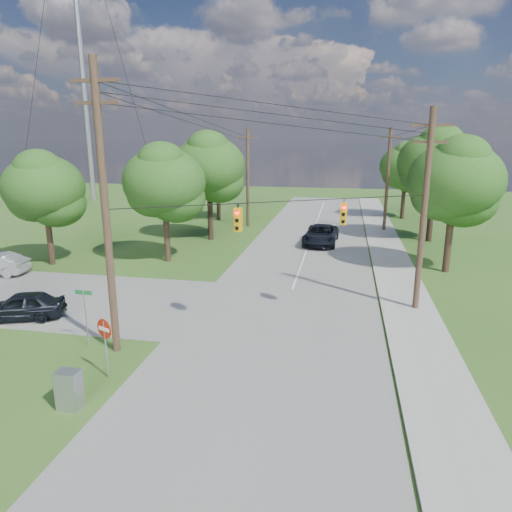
% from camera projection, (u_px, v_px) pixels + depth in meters
% --- Properties ---
extents(ground, '(140.00, 140.00, 0.00)m').
position_uv_depth(ground, '(216.00, 364.00, 18.71)').
color(ground, '#325A1E').
rests_on(ground, ground).
extents(main_road, '(10.00, 100.00, 0.03)m').
position_uv_depth(main_road, '(281.00, 321.00, 23.09)').
color(main_road, gray).
rests_on(main_road, ground).
extents(sidewalk_east, '(2.60, 100.00, 0.12)m').
position_uv_depth(sidewalk_east, '(419.00, 330.00, 21.84)').
color(sidewalk_east, '#A2A098').
rests_on(sidewalk_east, ground).
extents(pole_sw, '(2.00, 0.32, 12.00)m').
position_uv_depth(pole_sw, '(105.00, 209.00, 18.38)').
color(pole_sw, '#503929').
rests_on(pole_sw, ground).
extents(pole_ne, '(2.00, 0.32, 10.50)m').
position_uv_depth(pole_ne, '(424.00, 209.00, 23.30)').
color(pole_ne, '#503929').
rests_on(pole_ne, ground).
extents(pole_north_e, '(2.00, 0.32, 10.00)m').
position_uv_depth(pole_north_e, '(387.00, 179.00, 44.30)').
color(pole_north_e, '#503929').
rests_on(pole_north_e, ground).
extents(pole_north_w, '(2.00, 0.32, 10.00)m').
position_uv_depth(pole_north_w, '(248.00, 177.00, 46.86)').
color(pole_north_w, '#503929').
rests_on(pole_north_w, ground).
extents(power_lines, '(13.93, 29.62, 4.93)m').
position_uv_depth(power_lines, '(290.00, 135.00, 27.11)').
color(power_lines, black).
rests_on(power_lines, ground).
extents(traffic_signals, '(4.91, 3.27, 1.05)m').
position_uv_depth(traffic_signals, '(293.00, 216.00, 21.07)').
color(traffic_signals, '#E09F0D').
rests_on(traffic_signals, ground).
extents(radio_mast, '(0.70, 0.70, 45.00)m').
position_uv_depth(radio_mast, '(79.00, 37.00, 62.69)').
color(radio_mast, gray).
rests_on(radio_mast, ground).
extents(tree_w_near, '(6.00, 6.00, 8.40)m').
position_uv_depth(tree_w_near, '(164.00, 182.00, 32.95)').
color(tree_w_near, '#3D2B1E').
rests_on(tree_w_near, ground).
extents(tree_w_mid, '(6.40, 6.40, 9.22)m').
position_uv_depth(tree_w_mid, '(209.00, 166.00, 40.21)').
color(tree_w_mid, '#3D2B1E').
rests_on(tree_w_mid, ground).
extents(tree_w_far, '(6.00, 6.00, 8.73)m').
position_uv_depth(tree_w_far, '(218.00, 164.00, 50.16)').
color(tree_w_far, '#3D2B1E').
rests_on(tree_w_far, ground).
extents(tree_e_near, '(6.20, 6.20, 8.81)m').
position_uv_depth(tree_e_near, '(455.00, 181.00, 30.14)').
color(tree_e_near, '#3D2B1E').
rests_on(tree_e_near, ground).
extents(tree_e_mid, '(6.60, 6.60, 9.64)m').
position_uv_depth(tree_e_mid, '(436.00, 163.00, 39.39)').
color(tree_e_mid, '#3D2B1E').
rests_on(tree_e_mid, ground).
extents(tree_e_far, '(5.80, 5.80, 8.32)m').
position_uv_depth(tree_e_far, '(406.00, 166.00, 51.22)').
color(tree_e_far, '#3D2B1E').
rests_on(tree_e_far, ground).
extents(tree_cross_n, '(5.60, 5.60, 7.91)m').
position_uv_depth(tree_cross_n, '(44.00, 188.00, 32.13)').
color(tree_cross_n, '#3D2B1E').
rests_on(tree_cross_n, ground).
extents(car_cross_dark, '(4.51, 3.00, 1.43)m').
position_uv_depth(car_cross_dark, '(21.00, 306.00, 23.11)').
color(car_cross_dark, black).
rests_on(car_cross_dark, cross_road).
extents(car_main_north, '(3.06, 6.07, 1.65)m').
position_uv_depth(car_main_north, '(321.00, 235.00, 39.61)').
color(car_main_north, black).
rests_on(car_main_north, main_road).
extents(control_cabinet, '(0.78, 0.57, 1.40)m').
position_uv_depth(control_cabinet, '(69.00, 390.00, 15.47)').
color(control_cabinet, gray).
rests_on(control_cabinet, ground).
extents(do_not_enter_sign, '(0.75, 0.35, 2.40)m').
position_uv_depth(do_not_enter_sign, '(105.00, 335.00, 17.27)').
color(do_not_enter_sign, gray).
rests_on(do_not_enter_sign, ground).
extents(street_name_sign, '(0.78, 0.06, 2.61)m').
position_uv_depth(street_name_sign, '(85.00, 311.00, 19.97)').
color(street_name_sign, gray).
rests_on(street_name_sign, ground).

